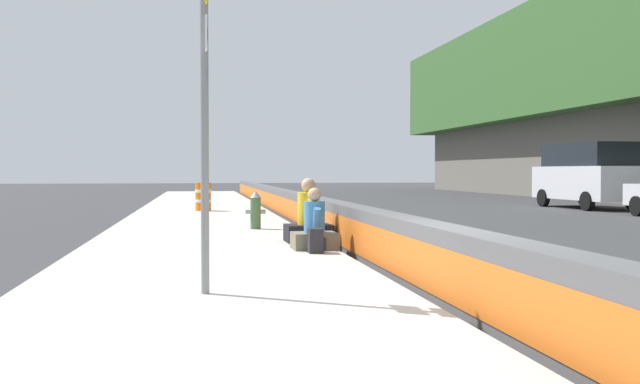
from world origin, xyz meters
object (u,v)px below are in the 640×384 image
Objects in this scene: construction_barrel at (203,196)px; parked_car_fourth at (587,174)px; seated_person_middle at (308,222)px; fire_hydrant at (256,209)px; backpack at (316,241)px; route_sign_post at (205,103)px; seated_person_foreground at (314,230)px.

construction_barrel is 15.06m from parked_car_fourth.
fire_hydrant is at bearing 13.50° from seated_person_middle.
seated_person_middle is 18.17m from parked_car_fourth.
fire_hydrant is at bearing 6.77° from backpack.
fire_hydrant is at bearing -171.62° from construction_barrel.
fire_hydrant is 5.02m from backpack.
route_sign_post reaches higher than construction_barrel.
construction_barrel reaches higher than fire_hydrant.
parked_car_fourth is at bearing -39.71° from route_sign_post.
construction_barrel reaches higher than backpack.
seated_person_middle reaches higher than construction_barrel.
backpack is 12.92m from construction_barrel.
backpack is 0.08× the size of parked_car_fourth.
route_sign_post reaches higher than fire_hydrant.
backpack is at bearing -173.23° from fire_hydrant.
route_sign_post is 6.04m from seated_person_middle.
seated_person_middle is 0.23× the size of parked_car_fourth.
parked_car_fourth is at bearing -45.94° from seated_person_middle.
seated_person_foreground reaches higher than construction_barrel.
parked_car_fourth reaches higher than fire_hydrant.
seated_person_middle is at bearing 134.06° from parked_car_fourth.
parked_car_fourth is at bearing -55.51° from fire_hydrant.
fire_hydrant reaches higher than backpack.
parked_car_fourth reaches higher than seated_person_middle.
construction_barrel is at bearing 9.86° from seated_person_middle.
construction_barrel is (12.79, 1.74, 0.28)m from backpack.
seated_person_foreground is 12.35m from construction_barrel.
fire_hydrant is 3.23m from seated_person_middle.
route_sign_post is at bearing 140.29° from parked_car_fourth.
seated_person_foreground is 2.63× the size of backpack.
fire_hydrant is 7.90m from construction_barrel.
fire_hydrant is 4.46m from seated_person_foreground.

